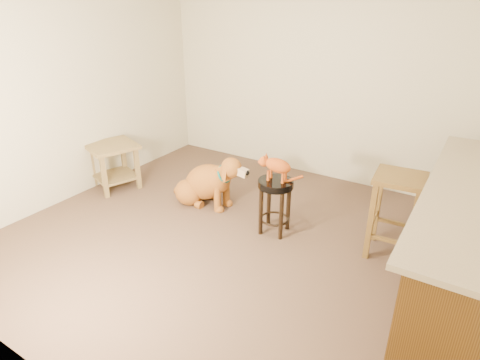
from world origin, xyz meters
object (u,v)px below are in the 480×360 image
Objects in this scene: golden_retriever at (207,183)px; tabby_kitten at (276,166)px; wood_stool at (394,214)px; side_table at (113,159)px; padded_stool at (275,196)px.

tabby_kitten is at bearing -7.63° from golden_retriever.
tabby_kitten is (-1.12, -0.24, 0.32)m from wood_stool.
side_table is at bearing -173.83° from wood_stool.
side_table is at bearing -176.86° from padded_stool.
padded_stool is 0.72× the size of wood_stool.
wood_stool is 1.13× the size of side_table.
wood_stool is 2.08m from golden_retriever.
side_table is (-2.23, -0.12, -0.03)m from padded_stool.
tabby_kitten is at bearing -178.91° from padded_stool.
golden_retriever is (-2.07, -0.10, -0.16)m from wood_stool.
tabby_kitten is at bearing 3.14° from side_table.
golden_retriever is 2.47× the size of tabby_kitten.
golden_retriever is at bearing 172.01° from padded_stool.
side_table is 1.60× the size of tabby_kitten.
golden_retriever is at bearing 165.10° from tabby_kitten.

